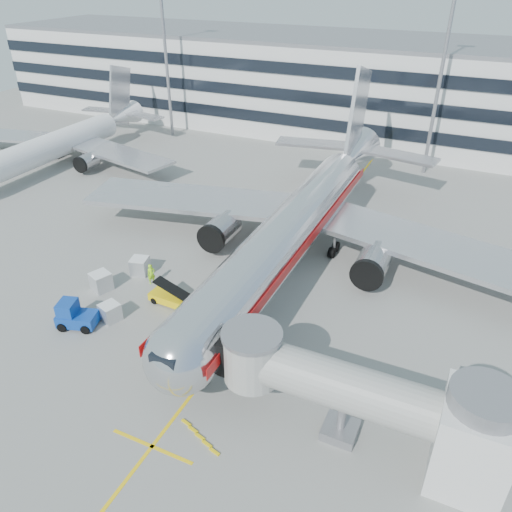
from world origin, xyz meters
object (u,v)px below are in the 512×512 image
at_px(main_jet, 299,221).
at_px(baggage_tug, 74,316).
at_px(belt_loader, 173,298).
at_px(cargo_container_right, 140,266).
at_px(cargo_container_front, 110,312).
at_px(ramp_worker, 151,274).
at_px(cargo_container_left, 101,281).

distance_m(main_jet, baggage_tug, 22.59).
distance_m(belt_loader, cargo_container_right, 6.50).
height_order(belt_loader, cargo_container_front, belt_loader).
height_order(main_jet, ramp_worker, main_jet).
distance_m(cargo_container_right, ramp_worker, 2.27).
distance_m(cargo_container_left, ramp_worker, 4.61).
distance_m(belt_loader, cargo_container_front, 5.52).
bearing_deg(belt_loader, baggage_tug, -133.82).
distance_m(main_jet, cargo_container_left, 19.80).
height_order(main_jet, belt_loader, main_jet).
bearing_deg(main_jet, cargo_container_left, -137.91).
height_order(belt_loader, cargo_container_right, belt_loader).
height_order(cargo_container_left, ramp_worker, ramp_worker).
xyz_separation_m(cargo_container_right, cargo_container_front, (2.14, -7.10, -0.06)).
bearing_deg(ramp_worker, main_jet, -12.30).
bearing_deg(baggage_tug, belt_loader, 46.18).
relative_size(main_jet, cargo_container_front, 27.17).
bearing_deg(main_jet, cargo_container_right, -144.20).
relative_size(cargo_container_left, ramp_worker, 1.03).
bearing_deg(baggage_tug, cargo_container_right, 89.97).
bearing_deg(belt_loader, cargo_container_front, -131.33).
distance_m(main_jet, cargo_container_front, 19.90).
bearing_deg(cargo_container_right, main_jet, 35.80).
relative_size(baggage_tug, cargo_container_right, 1.85).
bearing_deg(cargo_container_right, belt_loader, -27.08).
height_order(baggage_tug, cargo_container_left, baggage_tug).
height_order(belt_loader, ramp_worker, belt_loader).
relative_size(cargo_container_front, ramp_worker, 0.92).
relative_size(cargo_container_right, cargo_container_front, 1.03).
relative_size(main_jet, cargo_container_left, 24.10).
xyz_separation_m(baggage_tug, cargo_container_front, (2.14, 1.88, -0.25)).
xyz_separation_m(cargo_container_left, ramp_worker, (3.65, 2.82, 0.15)).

